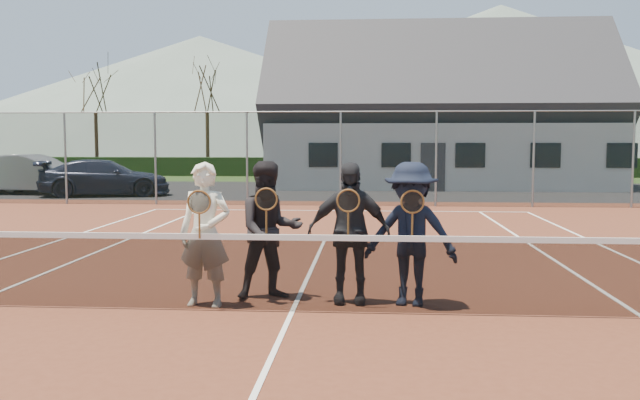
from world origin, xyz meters
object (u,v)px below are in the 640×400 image
object	(u,v)px
clubhouse	(437,100)
player_b	(270,230)
player_a	(205,234)
player_d	(411,234)
player_c	(349,232)
car_b	(33,174)
tennis_net	(292,270)
car_c	(105,178)

from	to	relation	value
clubhouse	player_b	size ratio (longest dim) A/B	8.67
player_a	player_d	bearing A→B (deg)	5.04
clubhouse	player_c	world-z (taller)	clubhouse
car_b	tennis_net	xyz separation A→B (m)	(12.19, -17.56, -0.24)
tennis_net	player_c	bearing A→B (deg)	40.17
player_a	player_c	world-z (taller)	same
car_b	tennis_net	distance (m)	21.38
tennis_net	car_b	bearing A→B (deg)	124.78
clubhouse	car_c	bearing A→B (deg)	-151.19
car_c	car_b	bearing A→B (deg)	63.08
player_d	player_b	bearing A→B (deg)	172.72
player_a	player_d	size ratio (longest dim) A/B	1.00
car_b	player_a	size ratio (longest dim) A/B	2.62
player_b	clubhouse	bearing A→B (deg)	79.37
tennis_net	player_b	distance (m)	0.88
player_b	player_c	world-z (taller)	same
car_b	player_c	xyz separation A→B (m)	(12.85, -17.00, 0.14)
car_c	clubhouse	world-z (taller)	clubhouse
car_c	player_d	size ratio (longest dim) A/B	2.65
player_a	tennis_net	bearing A→B (deg)	-12.56
clubhouse	player_d	distance (m)	23.86
player_d	car_c	bearing A→B (deg)	122.62
clubhouse	player_d	world-z (taller)	clubhouse
car_b	player_d	world-z (taller)	player_d
car_b	car_c	size ratio (longest dim) A/B	0.99
player_a	clubhouse	bearing A→B (deg)	77.84
player_b	player_a	bearing A→B (deg)	-148.37
car_c	clubhouse	distance (m)	15.23
tennis_net	player_a	size ratio (longest dim) A/B	6.49
player_c	player_a	bearing A→B (deg)	-170.07
player_a	player_c	distance (m)	1.81
car_c	player_c	world-z (taller)	player_c
clubhouse	player_c	distance (m)	23.87
clubhouse	player_d	size ratio (longest dim) A/B	8.67
player_a	player_c	bearing A→B (deg)	9.93
player_c	tennis_net	bearing A→B (deg)	-139.83
tennis_net	player_a	distance (m)	1.20
car_b	player_d	distance (m)	21.85
player_c	clubhouse	bearing A→B (deg)	81.90
car_c	player_d	world-z (taller)	player_d
player_b	player_c	size ratio (longest dim) A/B	1.00
tennis_net	player_c	size ratio (longest dim) A/B	6.49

